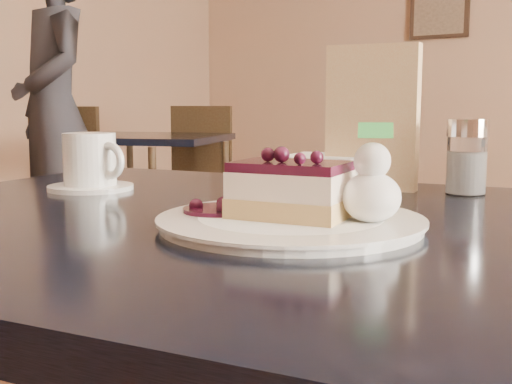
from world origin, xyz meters
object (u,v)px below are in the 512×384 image
Objects in this scene: dessert_plate at (290,223)px; coffee_set at (91,164)px; main_table at (306,287)px; bg_table_far_left at (142,243)px; patron at (55,113)px; cheesecake_slice at (291,190)px.

dessert_plate is 2.02× the size of coffee_set.
main_table reaches higher than bg_table_far_left.
dessert_plate is at bearing -8.62° from patron.
coffee_set reaches higher than main_table.
bg_table_far_left is (-2.53, 2.24, -0.75)m from dessert_plate.
bg_table_far_left is at bearing 128.56° from cheesecake_slice.
cheesecake_slice reaches higher than main_table.
patron reaches higher than dessert_plate.
coffee_set is (-0.44, 0.03, 0.13)m from main_table.
coffee_set reaches higher than bg_table_far_left.
dessert_plate is (0.01, -0.05, 0.09)m from main_table.
main_table is 0.46m from coffee_set.
cheesecake_slice is 0.08× the size of bg_table_far_left.
coffee_set is 2.52m from patron.
coffee_set is (-0.45, 0.09, 0.04)m from dessert_plate.
dessert_plate reaches higher than main_table.
main_table is 9.94× the size of cheesecake_slice.
dessert_plate is at bearing -62.44° from bg_table_far_left.
main_table is 0.14m from cheesecake_slice.
cheesecake_slice reaches higher than dessert_plate.
bg_table_far_left is at bearing 118.08° from patron.
main_table is 0.11m from dessert_plate.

